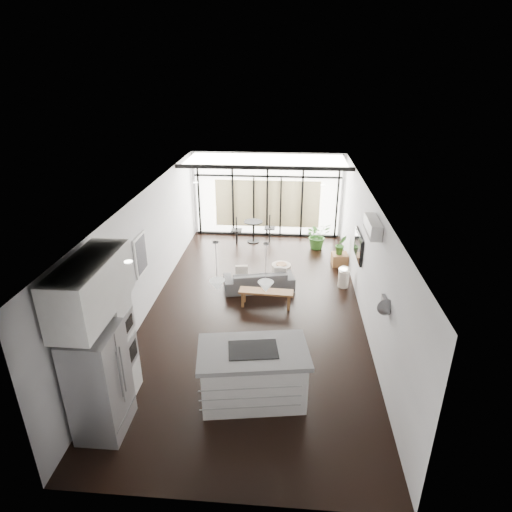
% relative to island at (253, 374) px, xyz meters
% --- Properties ---
extents(floor, '(5.00, 10.00, 0.00)m').
position_rel_island_xyz_m(floor, '(-0.22, 2.99, -0.50)').
color(floor, black).
rests_on(floor, ground).
extents(ceiling, '(5.00, 10.00, 0.00)m').
position_rel_island_xyz_m(ceiling, '(-0.22, 2.99, 2.30)').
color(ceiling, white).
rests_on(ceiling, ground).
extents(wall_left, '(0.02, 10.00, 2.80)m').
position_rel_island_xyz_m(wall_left, '(-2.72, 2.99, 0.90)').
color(wall_left, silver).
rests_on(wall_left, ground).
extents(wall_right, '(0.02, 10.00, 2.80)m').
position_rel_island_xyz_m(wall_right, '(2.28, 2.99, 0.90)').
color(wall_right, silver).
rests_on(wall_right, ground).
extents(wall_back, '(5.00, 0.02, 2.80)m').
position_rel_island_xyz_m(wall_back, '(-0.22, 7.99, 0.90)').
color(wall_back, silver).
rests_on(wall_back, ground).
extents(wall_front, '(5.00, 0.02, 2.80)m').
position_rel_island_xyz_m(wall_front, '(-0.22, -2.01, 0.90)').
color(wall_front, silver).
rests_on(wall_front, ground).
extents(glazing, '(5.00, 0.20, 2.80)m').
position_rel_island_xyz_m(glazing, '(-0.22, 7.87, 0.90)').
color(glazing, black).
rests_on(glazing, ground).
extents(skylight, '(4.70, 1.90, 0.06)m').
position_rel_island_xyz_m(skylight, '(-0.22, 6.99, 2.27)').
color(skylight, white).
rests_on(skylight, ceiling).
extents(neighbour_building, '(3.50, 0.02, 1.60)m').
position_rel_island_xyz_m(neighbour_building, '(-0.22, 7.94, 0.60)').
color(neighbour_building, beige).
rests_on(neighbour_building, ground).
extents(island, '(1.99, 1.36, 1.01)m').
position_rel_island_xyz_m(island, '(0.00, 0.00, 0.00)').
color(island, white).
rests_on(island, floor).
extents(cooktop, '(0.89, 0.66, 0.01)m').
position_rel_island_xyz_m(cooktop, '(-0.00, 0.00, 0.51)').
color(cooktop, black).
rests_on(cooktop, island).
extents(fridge, '(0.70, 0.87, 1.80)m').
position_rel_island_xyz_m(fridge, '(-2.28, -0.86, 0.40)').
color(fridge, '#9D9DA2').
rests_on(fridge, floor).
extents(appliance_column, '(0.60, 0.63, 2.33)m').
position_rel_island_xyz_m(appliance_column, '(-2.37, -0.07, 0.66)').
color(appliance_column, white).
rests_on(appliance_column, floor).
extents(upper_cabinets, '(0.62, 1.75, 0.86)m').
position_rel_island_xyz_m(upper_cabinets, '(-2.34, -0.51, 1.85)').
color(upper_cabinets, white).
rests_on(upper_cabinets, wall_left).
extents(pendant_left, '(0.26, 0.26, 0.18)m').
position_rel_island_xyz_m(pendant_left, '(-0.62, 0.34, 1.52)').
color(pendant_left, white).
rests_on(pendant_left, ceiling).
extents(pendant_right, '(0.26, 0.26, 0.18)m').
position_rel_island_xyz_m(pendant_right, '(0.18, 0.34, 1.52)').
color(pendant_right, white).
rests_on(pendant_right, ceiling).
extents(sofa, '(1.87, 0.92, 0.70)m').
position_rel_island_xyz_m(sofa, '(-0.21, 4.00, -0.15)').
color(sofa, '#4E4E50').
rests_on(sofa, floor).
extents(console_bench, '(1.31, 0.40, 0.42)m').
position_rel_island_xyz_m(console_bench, '(0.03, 3.14, -0.30)').
color(console_bench, brown).
rests_on(console_bench, floor).
extents(pouf, '(0.66, 0.66, 0.42)m').
position_rel_island_xyz_m(pouf, '(0.36, 4.65, -0.30)').
color(pouf, beige).
rests_on(pouf, floor).
extents(crate, '(0.48, 0.48, 0.34)m').
position_rel_island_xyz_m(crate, '(2.03, 5.67, -0.33)').
color(crate, brown).
rests_on(crate, floor).
extents(plant_tall, '(1.06, 1.10, 0.67)m').
position_rel_island_xyz_m(plant_tall, '(1.44, 6.88, -0.17)').
color(plant_tall, '#2F6321').
rests_on(plant_tall, floor).
extents(plant_crate, '(0.45, 0.65, 0.26)m').
position_rel_island_xyz_m(plant_crate, '(2.03, 5.67, -0.03)').
color(plant_crate, '#2F6321').
rests_on(plant_crate, crate).
extents(milk_can, '(0.29, 0.29, 0.56)m').
position_rel_island_xyz_m(milk_can, '(2.00, 4.31, -0.23)').
color(milk_can, silver).
rests_on(milk_can, floor).
extents(bistro_set, '(1.51, 0.92, 0.68)m').
position_rel_island_xyz_m(bistro_set, '(-0.63, 7.24, -0.16)').
color(bistro_set, black).
rests_on(bistro_set, floor).
extents(tv, '(0.05, 1.10, 0.65)m').
position_rel_island_xyz_m(tv, '(2.24, 3.99, 0.80)').
color(tv, black).
rests_on(tv, wall_right).
extents(ac_unit, '(0.22, 0.90, 0.30)m').
position_rel_island_xyz_m(ac_unit, '(2.16, 2.19, 1.95)').
color(ac_unit, silver).
rests_on(ac_unit, wall_right).
extents(framed_art, '(0.04, 0.70, 0.90)m').
position_rel_island_xyz_m(framed_art, '(-2.69, 2.49, 1.05)').
color(framed_art, black).
rests_on(framed_art, wall_left).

